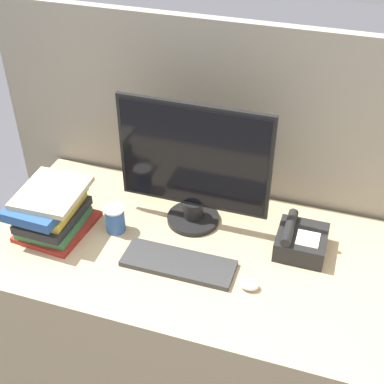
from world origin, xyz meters
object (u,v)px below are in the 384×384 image
coffee_cup (115,219)px  book_stack (52,210)px  mouse (250,285)px  desk_telephone (300,241)px  monitor (194,169)px  keyboard (178,263)px

coffee_cup → book_stack: 0.24m
mouse → desk_telephone: (0.13, 0.24, 0.03)m
coffee_cup → desk_telephone: 0.69m
coffee_cup → desk_telephone: bearing=8.7°
monitor → keyboard: monitor is taller
coffee_cup → desk_telephone: desk_telephone is taller
monitor → book_stack: 0.56m
keyboard → coffee_cup: (-0.29, 0.11, 0.04)m
keyboard → coffee_cup: coffee_cup is taller
monitor → mouse: 0.47m
coffee_cup → book_stack: size_ratio=0.35×
keyboard → book_stack: size_ratio=1.31×
keyboard → desk_telephone: bearing=28.4°
mouse → coffee_cup: (-0.55, 0.14, 0.04)m
book_stack → coffee_cup: bearing=15.9°
mouse → book_stack: bearing=174.8°
keyboard → desk_telephone: size_ratio=2.17×
monitor → coffee_cup: (-0.26, -0.15, -0.19)m
coffee_cup → book_stack: (-0.23, -0.06, 0.04)m
mouse → book_stack: size_ratio=0.21×
keyboard → coffee_cup: size_ratio=3.78×
monitor → coffee_cup: monitor is taller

